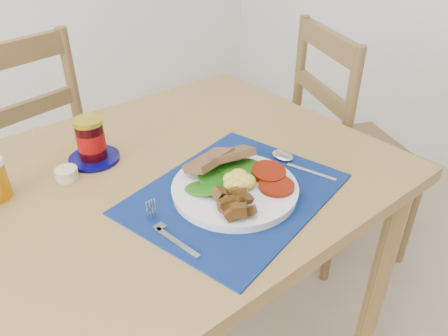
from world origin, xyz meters
The scene contains 9 objects.
table centered at (0.00, 0.20, 0.67)m, with size 1.40×0.90×0.75m.
chair_far centered at (-0.05, 0.91, 0.60)m, with size 0.51×0.50×1.20m.
chair_end centered at (0.96, 0.23, 0.59)m, with size 0.56×0.57×1.18m.
placemat centered at (0.21, 0.01, 0.75)m, with size 0.48×0.38×0.00m, color black.
breakfast_plate centered at (0.20, 0.01, 0.77)m, with size 0.29×0.29×0.07m.
fork centered at (0.00, -0.01, 0.76)m, with size 0.03×0.18×0.00m.
spoon centered at (0.41, 0.02, 0.76)m, with size 0.05×0.20×0.01m.
ramekin centered at (-0.07, 0.33, 0.76)m, with size 0.06×0.06×0.03m, color beige.
jam_on_saucer centered at (0.02, 0.37, 0.80)m, with size 0.13×0.13×0.12m.
Camera 1 is at (-0.35, -0.62, 1.36)m, focal length 35.00 mm.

